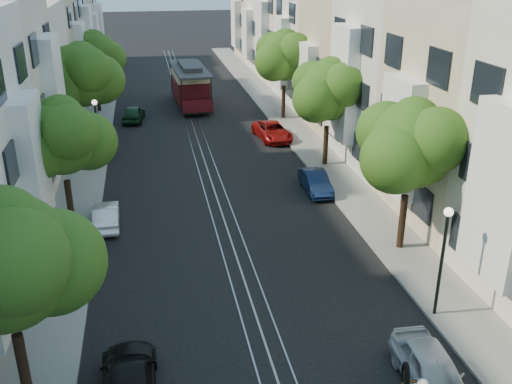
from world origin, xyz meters
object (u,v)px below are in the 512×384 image
parked_car_w_near (129,381)px  parked_car_e_far (272,131)px  cable_car (190,83)px  parked_car_w_far (134,113)px  tree_w_d (95,56)px  parked_car_e_mid (316,182)px  tree_e_b (412,147)px  lamp_east (444,246)px  tree_w_c (82,77)px  tree_e_c (329,92)px  lamp_west (97,124)px  parked_car_e_near (432,371)px  tree_w_a (6,265)px  parked_car_w_mid (106,216)px  tree_w_b (62,139)px  tree_e_d (285,57)px

parked_car_w_near → parked_car_e_far: bearing=-112.1°
cable_car → parked_car_w_far: 6.52m
tree_w_d → parked_car_e_mid: bearing=-57.7°
cable_car → parked_car_w_far: cable_car is taller
tree_w_d → cable_car: tree_w_d is taller
tree_e_b → lamp_east: 5.41m
tree_w_c → cable_car: (7.56, 11.81, -3.13)m
tree_e_c → tree_w_d: size_ratio=1.00×
lamp_west → parked_car_e_near: bearing=-63.5°
tree_w_a → parked_car_e_mid: 19.34m
tree_w_d → parked_car_w_near: (2.74, -34.04, -4.01)m
tree_w_a → tree_e_c: bearing=51.3°
tree_w_c → parked_car_w_far: size_ratio=1.92×
tree_w_a → parked_car_w_far: 31.03m
lamp_east → parked_car_e_near: bearing=-118.9°
tree_w_c → parked_car_e_near: 27.36m
tree_w_c → lamp_east: tree_w_c is taller
parked_car_w_mid → lamp_east: bearing=138.7°
tree_w_b → lamp_west: tree_w_b is taller
tree_w_a → tree_w_d: tree_w_a is taller
cable_car → parked_car_e_mid: size_ratio=2.52×
lamp_east → tree_w_b: bearing=143.4°
tree_w_c → parked_car_w_near: bearing=-83.2°
tree_e_c → tree_w_d: (-14.40, 16.00, 0.00)m
tree_e_b → lamp_east: (-0.96, -4.98, -1.89)m
tree_e_c → lamp_west: bearing=171.5°
tree_w_b → parked_car_e_mid: (12.56, 2.10, -3.83)m
tree_e_c → parked_car_w_mid: (-12.86, -6.16, -4.06)m
parked_car_w_far → tree_e_c: bearing=140.0°
parked_car_e_far → tree_w_a: bearing=-123.3°
lamp_east → parked_car_w_mid: bearing=140.5°
parked_car_w_near → parked_car_w_mid: bearing=-84.5°
tree_w_c → lamp_west: 3.81m
tree_w_b → parked_car_e_mid: bearing=9.5°
tree_w_d → lamp_west: 14.11m
tree_w_a → parked_car_w_mid: tree_w_a is taller
tree_w_b → parked_car_w_far: tree_w_b is taller
tree_e_b → parked_car_w_mid: (-12.86, 4.84, -4.19)m
tree_w_c → parked_car_e_near: (11.54, -24.41, -4.42)m
tree_e_b → tree_w_d: 30.60m
parked_car_e_mid → tree_w_c: bearing=145.7°
tree_e_d → cable_car: (-6.84, 5.81, -2.93)m
parked_car_e_near → parked_car_w_mid: bearing=129.9°
tree_e_b → parked_car_e_far: tree_e_b is taller
parked_car_e_mid → parked_car_w_mid: size_ratio=1.04×
parked_car_e_near → parked_car_w_near: parked_car_e_near is taller
tree_e_c → parked_car_e_far: bearing=109.1°
tree_w_b → tree_e_d: bearing=49.7°
tree_w_b → parked_car_e_mid: 13.30m
tree_w_c → lamp_west: (0.84, -2.98, -2.22)m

